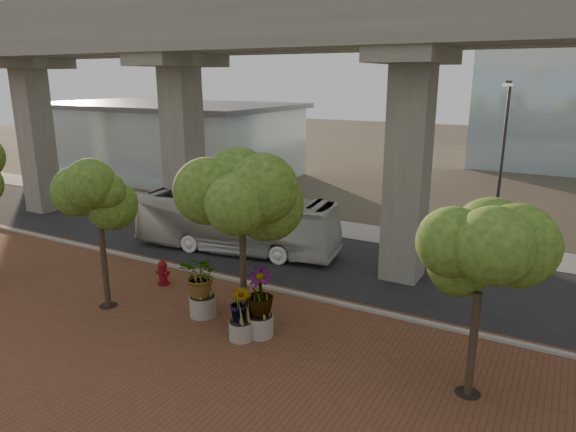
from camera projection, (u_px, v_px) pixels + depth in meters
The scene contains 17 objects.
ground at pixel (261, 268), 23.63m from camera, with size 160.00×160.00×0.00m, color #39352A.
brick_plaza at pixel (132, 343), 16.88m from camera, with size 70.00×13.00×0.06m, color brown.
asphalt_road at pixel (283, 255), 25.31m from camera, with size 90.00×8.00×0.04m, color black.
curb_strip at pixel (236, 281), 21.92m from camera, with size 70.00×0.25×0.16m, color gray.
far_sidewalk at pixel (329, 227), 29.95m from camera, with size 90.00×3.00×0.06m, color gray.
transit_viaduct at pixel (282, 104), 23.41m from camera, with size 72.00×5.60×12.40m.
station_pavilion at pixel (165, 138), 45.67m from camera, with size 23.00×13.00×6.30m.
transit_bus at pixel (235, 223), 25.52m from camera, with size 2.45×10.42×2.91m, color silver.
fire_hydrant at pixel (163, 272), 21.45m from camera, with size 0.55×0.50×1.11m.
planter_front at pixel (202, 279), 18.42m from camera, with size 2.15×2.15×2.36m.
planter_right at pixel (259, 295), 16.97m from camera, with size 2.25×2.25×2.40m.
planter_left at pixel (240, 306), 16.79m from camera, with size 1.78×1.78×1.96m.
street_tree_near_west at pixel (98, 198), 18.47m from camera, with size 2.99×2.99×5.61m.
street_tree_near_east at pixel (241, 199), 16.84m from camera, with size 3.95×3.95×6.38m.
street_tree_far_east at pixel (482, 256), 13.11m from camera, with size 3.50×3.50×5.63m.
streetlamp_west at pixel (203, 143), 32.63m from camera, with size 0.38×1.10×7.60m.
streetlamp_east at pixel (502, 157), 24.18m from camera, with size 0.41×1.20×8.31m.
Camera 1 is at (11.88, -18.78, 8.49)m, focal length 32.00 mm.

